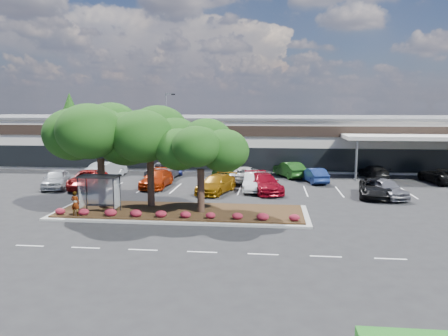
# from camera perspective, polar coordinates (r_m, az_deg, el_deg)

# --- Properties ---
(ground) EXTENTS (160.00, 160.00, 0.00)m
(ground) POSITION_cam_1_polar(r_m,az_deg,el_deg) (27.31, -3.22, -8.13)
(ground) COLOR black
(ground) RESTS_ON ground
(retail_store) EXTENTS (80.40, 25.20, 6.25)m
(retail_store) POSITION_cam_1_polar(r_m,az_deg,el_deg) (60.09, 2.12, 3.81)
(retail_store) COLOR silver
(retail_store) RESTS_ON ground
(landscape_island) EXTENTS (18.00, 6.00, 0.26)m
(landscape_island) POSITION_cam_1_polar(r_m,az_deg,el_deg) (31.43, -5.64, -5.75)
(landscape_island) COLOR #969691
(landscape_island) RESTS_ON ground
(lane_markings) EXTENTS (33.12, 20.06, 0.01)m
(lane_markings) POSITION_cam_1_polar(r_m,az_deg,el_deg) (37.35, -0.81, -3.68)
(lane_markings) COLOR silver
(lane_markings) RESTS_ON ground
(shrub_row) EXTENTS (17.00, 0.80, 0.50)m
(shrub_row) POSITION_cam_1_polar(r_m,az_deg,el_deg) (29.35, -6.49, -5.99)
(shrub_row) COLOR maroon
(shrub_row) RESTS_ON landscape_island
(bus_shelter) EXTENTS (2.75, 1.55, 2.59)m
(bus_shelter) POSITION_cam_1_polar(r_m,az_deg,el_deg) (31.60, -15.90, -1.91)
(bus_shelter) COLOR black
(bus_shelter) RESTS_ON landscape_island
(island_tree_west) EXTENTS (7.20, 7.20, 7.89)m
(island_tree_west) POSITION_cam_1_polar(r_m,az_deg,el_deg) (32.95, -15.83, 1.83)
(island_tree_west) COLOR #153D11
(island_tree_west) RESTS_ON landscape_island
(island_tree_mid) EXTENTS (6.60, 6.60, 7.32)m
(island_tree_mid) POSITION_cam_1_polar(r_m,az_deg,el_deg) (32.51, -9.61, 1.43)
(island_tree_mid) COLOR #153D11
(island_tree_mid) RESTS_ON landscape_island
(island_tree_east) EXTENTS (5.80, 5.80, 6.50)m
(island_tree_east) POSITION_cam_1_polar(r_m,az_deg,el_deg) (30.24, -3.06, 0.26)
(island_tree_east) COLOR #153D11
(island_tree_east) RESTS_ON landscape_island
(conifer_north_west) EXTENTS (4.40, 4.40, 10.00)m
(conifer_north_west) POSITION_cam_1_polar(r_m,az_deg,el_deg) (79.69, -19.42, 5.74)
(conifer_north_west) COLOR #153D11
(conifer_north_west) RESTS_ON ground
(person_waiting) EXTENTS (0.67, 0.49, 1.70)m
(person_waiting) POSITION_cam_1_polar(r_m,az_deg,el_deg) (31.21, -18.85, -4.40)
(person_waiting) COLOR #594C47
(person_waiting) RESTS_ON landscape_island
(light_pole) EXTENTS (1.38, 0.86, 9.29)m
(light_pole) POSITION_cam_1_polar(r_m,az_deg,el_deg) (55.58, -7.40, 4.38)
(light_pole) COLOR #969691
(light_pole) RESTS_ON ground
(car_0) EXTENTS (3.31, 5.39, 1.71)m
(car_0) POSITION_cam_1_polar(r_m,az_deg,el_deg) (43.84, -21.08, -1.34)
(car_0) COLOR #989DA4
(car_0) RESTS_ON ground
(car_1) EXTENTS (3.52, 6.24, 1.65)m
(car_1) POSITION_cam_1_polar(r_m,az_deg,el_deg) (42.78, -17.37, -1.43)
(car_1) COLOR maroon
(car_1) RESTS_ON ground
(car_2) EXTENTS (2.41, 5.56, 1.59)m
(car_2) POSITION_cam_1_polar(r_m,az_deg,el_deg) (41.81, -8.79, -1.41)
(car_2) COLOR #962204
(car_2) RESTS_ON ground
(car_3) EXTENTS (3.68, 5.85, 1.58)m
(car_3) POSITION_cam_1_polar(r_m,az_deg,el_deg) (38.62, -1.04, -2.11)
(car_3) COLOR #815107
(car_3) RESTS_ON ground
(car_4) EXTENTS (1.83, 4.97, 1.62)m
(car_4) POSITION_cam_1_polar(r_m,az_deg,el_deg) (39.62, 3.95, -1.83)
(car_4) COLOR white
(car_4) RESTS_ON ground
(car_5) EXTENTS (4.07, 6.18, 1.66)m
(car_5) POSITION_cam_1_polar(r_m,az_deg,el_deg) (38.98, 5.22, -1.98)
(car_5) COLOR maroon
(car_5) RESTS_ON ground
(car_6) EXTENTS (3.51, 5.90, 1.54)m
(car_6) POSITION_cam_1_polar(r_m,az_deg,el_deg) (38.95, 19.13, -2.50)
(car_6) COLOR black
(car_6) RESTS_ON ground
(car_7) EXTENTS (3.42, 5.22, 1.65)m
(car_7) POSITION_cam_1_polar(r_m,az_deg,el_deg) (38.79, 20.33, -2.51)
(car_7) COLOR slate
(car_7) RESTS_ON ground
(car_9) EXTENTS (3.15, 5.51, 1.72)m
(car_9) POSITION_cam_1_polar(r_m,az_deg,el_deg) (48.64, -15.05, -0.19)
(car_9) COLOR #9FA4AA
(car_9) RESTS_ON ground
(car_10) EXTENTS (3.21, 6.34, 1.72)m
(car_10) POSITION_cam_1_polar(r_m,az_deg,el_deg) (47.42, -7.66, -0.19)
(car_10) COLOR slate
(car_10) RESTS_ON ground
(car_11) EXTENTS (2.12, 4.62, 1.47)m
(car_11) POSITION_cam_1_polar(r_m,az_deg,el_deg) (49.84, -6.26, 0.09)
(car_11) COLOR navy
(car_11) RESTS_ON ground
(car_12) EXTENTS (2.52, 4.97, 1.62)m
(car_12) POSITION_cam_1_polar(r_m,az_deg,el_deg) (46.91, 0.08, -0.27)
(car_12) COLOR #1D4819
(car_12) RESTS_ON ground
(car_13) EXTENTS (3.08, 5.86, 1.57)m
(car_13) POSITION_cam_1_polar(r_m,az_deg,el_deg) (44.18, 2.71, -0.83)
(car_13) COLOR silver
(car_13) RESTS_ON ground
(car_14) EXTENTS (3.64, 5.38, 1.68)m
(car_14) POSITION_cam_1_polar(r_m,az_deg,el_deg) (47.60, 8.55, -0.20)
(car_14) COLOR #194714
(car_14) RESTS_ON ground
(car_15) EXTENTS (2.58, 4.80, 1.50)m
(car_15) POSITION_cam_1_polar(r_m,az_deg,el_deg) (44.71, 11.74, -0.93)
(car_15) COLOR navy
(car_15) RESTS_ON ground
(car_16) EXTENTS (2.78, 5.00, 1.37)m
(car_16) POSITION_cam_1_polar(r_m,az_deg,el_deg) (49.33, 18.97, -0.44)
(car_16) COLOR black
(car_16) RESTS_ON ground
(car_17) EXTENTS (3.48, 5.73, 1.49)m
(car_17) POSITION_cam_1_polar(r_m,az_deg,el_deg) (48.64, 26.37, -0.89)
(car_17) COLOR black
(car_17) RESTS_ON ground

